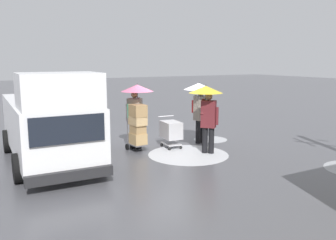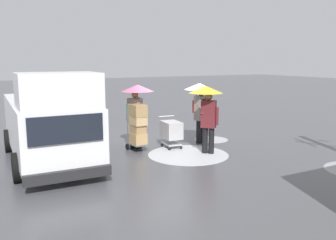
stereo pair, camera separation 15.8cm
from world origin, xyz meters
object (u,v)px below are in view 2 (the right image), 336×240
(shopping_cart_vendor, at_px, (171,131))
(pedestrian_pink_side, at_px, (136,101))
(cargo_van_parked_right, at_px, (49,122))
(hand_dolly_boxes, at_px, (138,125))
(pedestrian_black_side, at_px, (200,99))
(pedestrian_white_side, at_px, (207,103))

(shopping_cart_vendor, height_order, pedestrian_pink_side, pedestrian_pink_side)
(cargo_van_parked_right, xyz_separation_m, pedestrian_pink_side, (-2.81, -0.38, 0.39))
(hand_dolly_boxes, xyz_separation_m, pedestrian_black_side, (-2.33, 0.01, 0.71))
(pedestrian_pink_side, distance_m, pedestrian_black_side, 2.27)
(cargo_van_parked_right, height_order, shopping_cart_vendor, cargo_van_parked_right)
(pedestrian_white_side, bearing_deg, shopping_cart_vendor, -60.41)
(hand_dolly_boxes, relative_size, pedestrian_pink_side, 0.70)
(pedestrian_pink_side, xyz_separation_m, pedestrian_white_side, (-1.71, 1.56, 0.00))
(cargo_van_parked_right, relative_size, shopping_cart_vendor, 5.26)
(pedestrian_pink_side, bearing_deg, hand_dolly_boxes, 75.10)
(shopping_cart_vendor, distance_m, pedestrian_black_side, 1.55)
(shopping_cart_vendor, xyz_separation_m, hand_dolly_boxes, (1.14, -0.13, 0.29))
(shopping_cart_vendor, bearing_deg, pedestrian_white_side, 119.59)
(cargo_van_parked_right, xyz_separation_m, hand_dolly_boxes, (-2.73, -0.09, -0.32))
(cargo_van_parked_right, relative_size, pedestrian_pink_side, 2.49)
(pedestrian_white_side, bearing_deg, pedestrian_black_side, -113.38)
(pedestrian_pink_side, height_order, pedestrian_black_side, same)
(cargo_van_parked_right, bearing_deg, hand_dolly_boxes, -178.19)
(hand_dolly_boxes, height_order, pedestrian_pink_side, pedestrian_pink_side)
(shopping_cart_vendor, height_order, pedestrian_white_side, pedestrian_white_side)
(cargo_van_parked_right, height_order, pedestrian_white_side, cargo_van_parked_right)
(shopping_cart_vendor, relative_size, hand_dolly_boxes, 0.68)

